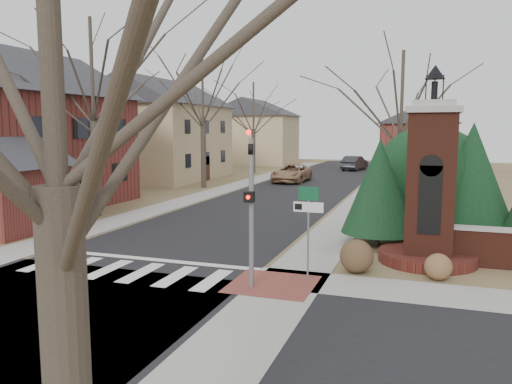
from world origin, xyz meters
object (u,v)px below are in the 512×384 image
at_px(traffic_signal_pole, 251,197).
at_px(sign_post, 308,214).
at_px(brick_gate_monument, 430,198).
at_px(pickup_truck, 292,173).
at_px(distant_car, 354,163).

bearing_deg(traffic_signal_pole, sign_post, 47.57).
xyz_separation_m(sign_post, brick_gate_monument, (3.41, 3.01, 0.22)).
bearing_deg(pickup_truck, distant_car, 77.41).
bearing_deg(distant_car, brick_gate_monument, 111.27).
xyz_separation_m(sign_post, distant_car, (-3.99, 40.11, -1.18)).
relative_size(traffic_signal_pole, brick_gate_monument, 0.69).
height_order(sign_post, pickup_truck, sign_post).
height_order(traffic_signal_pole, brick_gate_monument, brick_gate_monument).
distance_m(sign_post, pickup_truck, 27.18).
relative_size(pickup_truck, distant_car, 1.16).
xyz_separation_m(traffic_signal_pole, brick_gate_monument, (4.70, 4.42, -0.42)).
bearing_deg(traffic_signal_pole, brick_gate_monument, 43.24).
height_order(sign_post, brick_gate_monument, brick_gate_monument).
height_order(sign_post, distant_car, sign_post).
bearing_deg(pickup_truck, sign_post, -73.46).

